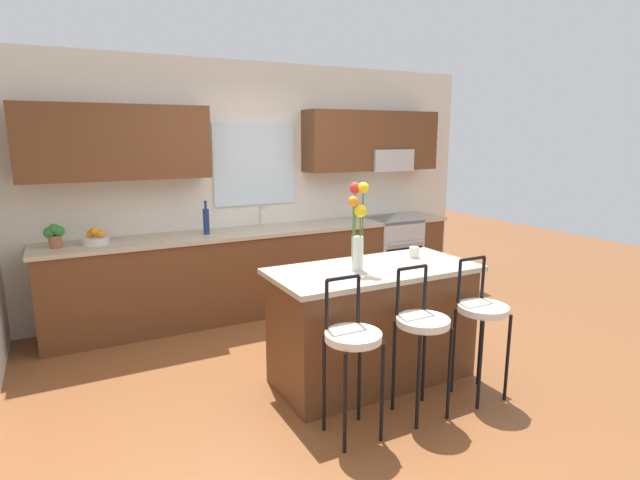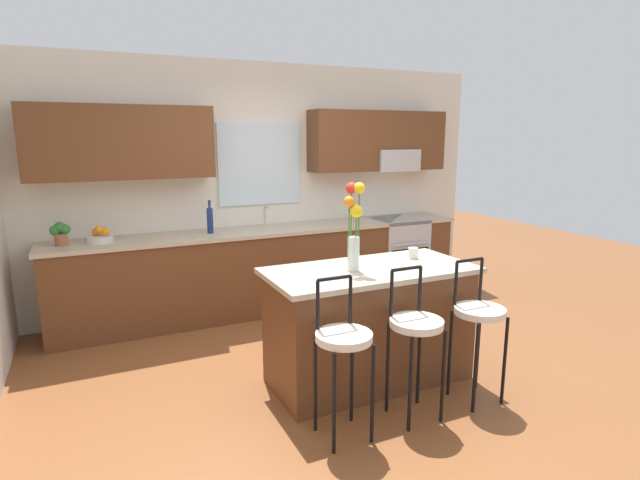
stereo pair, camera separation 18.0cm
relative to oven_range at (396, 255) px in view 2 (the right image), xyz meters
The scene contains 14 objects.
ground_plane 2.39m from the oven_range, 134.42° to the right, with size 14.00×14.00×0.00m, color brown.
back_wall_assembly 1.95m from the oven_range, 169.12° to the left, with size 5.60×0.50×2.70m.
counter_run 1.64m from the oven_range, behind, with size 4.56×0.64×0.92m.
sink_faucet 1.76m from the oven_range, behind, with size 0.02×0.13×0.23m.
oven_range is the anchor object (origin of this frame).
kitchen_island 2.42m from the oven_range, 128.58° to the right, with size 1.61×0.77×0.92m.
bar_stool_near 3.24m from the oven_range, 129.58° to the right, with size 0.36×0.36×1.04m.
bar_stool_middle 2.92m from the oven_range, 121.22° to the right, with size 0.36×0.36×1.04m.
bar_stool_far 2.68m from the oven_range, 111.08° to the right, with size 0.36×0.36×1.04m.
flower_vase 2.66m from the oven_range, 131.20° to the right, with size 0.16×0.16×0.66m.
mug_ceramic 2.12m from the oven_range, 120.22° to the right, with size 0.08×0.08×0.09m, color silver.
fruit_bowl_oranges 3.38m from the oven_range, behind, with size 0.24×0.24×0.16m.
bottle_olive_oil 2.37m from the oven_range, behind, with size 0.06×0.06×0.34m.
potted_plant_small 3.72m from the oven_range, behind, with size 0.18×0.12×0.22m.
Camera 2 is at (-1.81, -3.43, 1.92)m, focal length 28.27 mm.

